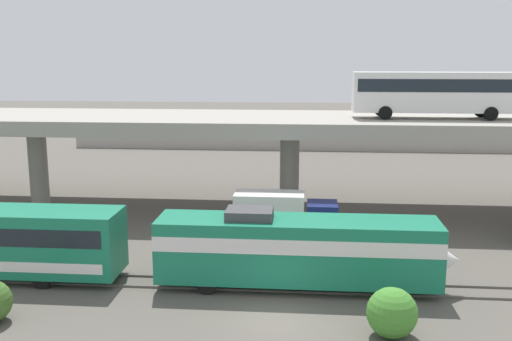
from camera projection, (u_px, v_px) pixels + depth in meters
ground_plane at (276, 320)px, 26.88m from camera, size 260.00×260.00×0.00m
rail_strip_near at (279, 291)px, 30.05m from camera, size 110.00×0.12×0.12m
rail_strip_far at (280, 280)px, 31.51m from camera, size 110.00×0.12×0.12m
train_locomotive at (311, 248)px, 30.24m from camera, size 15.48×3.04×4.18m
highway_overpass at (290, 126)px, 45.18m from camera, size 96.00×10.83×7.38m
transit_bus_on_overpass at (435, 91)px, 43.03m from camera, size 12.00×2.68×3.40m
service_truck_east at (283, 214)px, 38.87m from camera, size 6.80×2.46×3.04m
pier_parking_lot at (297, 139)px, 80.52m from camera, size 58.21×11.17×1.56m
parked_car_0 at (451, 130)px, 77.51m from camera, size 4.42×1.93×1.50m
parked_car_1 at (380, 127)px, 80.78m from camera, size 4.01×1.85×1.50m
parked_car_2 at (214, 128)px, 79.94m from camera, size 4.66×1.96×1.50m
parked_car_3 at (283, 129)px, 78.60m from camera, size 4.15×1.97×1.50m
parked_car_4 at (171, 128)px, 79.46m from camera, size 4.03×1.99×1.50m
parked_car_5 at (475, 127)px, 80.42m from camera, size 4.55×1.87×1.50m
parked_car_6 at (230, 126)px, 82.22m from camera, size 4.54×1.96×1.50m
parked_car_7 at (328, 129)px, 78.52m from camera, size 4.50×1.94×1.50m
harbor_water at (299, 125)px, 103.16m from camera, size 140.00×36.00×0.01m
shrub_right at (392, 313)px, 25.09m from camera, size 2.20×2.20×2.20m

